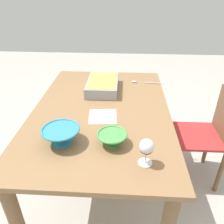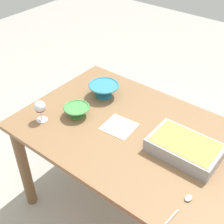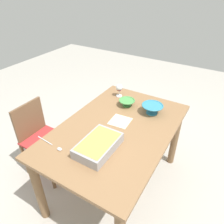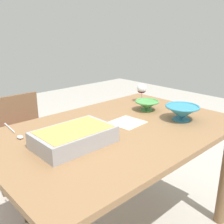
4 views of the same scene
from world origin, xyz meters
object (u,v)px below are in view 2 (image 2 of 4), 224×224
at_px(wine_glass, 40,108).
at_px(napkin, 119,127).
at_px(dining_table, 134,148).
at_px(small_bowl, 104,90).
at_px(casserole_dish, 185,147).
at_px(mixing_bowl, 77,110).
at_px(serving_spoon, 181,207).

bearing_deg(wine_glass, napkin, 30.65).
height_order(dining_table, small_bowl, small_bowl).
distance_m(dining_table, casserole_dish, 0.36).
relative_size(wine_glass, casserole_dish, 0.37).
xyz_separation_m(wine_glass, napkin, (0.42, 0.25, -0.09)).
xyz_separation_m(dining_table, wine_glass, (-0.52, -0.27, 0.23)).
distance_m(dining_table, mixing_bowl, 0.42).
bearing_deg(serving_spoon, wine_glass, 177.93).
height_order(dining_table, mixing_bowl, mixing_bowl).
relative_size(wine_glass, mixing_bowl, 0.86).
bearing_deg(wine_glass, casserole_dish, 19.00).
height_order(wine_glass, small_bowl, wine_glass).
bearing_deg(dining_table, mixing_bowl, -165.56).
bearing_deg(casserole_dish, dining_table, -176.58).
xyz_separation_m(wine_glass, serving_spoon, (0.98, -0.04, -0.09)).
bearing_deg(napkin, wine_glass, -149.35).
xyz_separation_m(dining_table, small_bowl, (-0.38, 0.18, 0.18)).
distance_m(dining_table, serving_spoon, 0.57).
relative_size(serving_spoon, napkin, 1.53).
height_order(casserole_dish, serving_spoon, casserole_dish).
bearing_deg(casserole_dish, napkin, -174.63).
distance_m(wine_glass, mixing_bowl, 0.23).
bearing_deg(dining_table, small_bowl, 155.13).
bearing_deg(wine_glass, mixing_bowl, 50.46).
bearing_deg(mixing_bowl, wine_glass, -129.54).
distance_m(wine_glass, serving_spoon, 0.99).
xyz_separation_m(small_bowl, napkin, (0.28, -0.20, -0.05)).
relative_size(wine_glass, napkin, 0.77).
height_order(dining_table, wine_glass, wine_glass).
xyz_separation_m(mixing_bowl, serving_spoon, (0.84, -0.20, -0.03)).
distance_m(casserole_dish, mixing_bowl, 0.70).
bearing_deg(mixing_bowl, napkin, 15.54).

